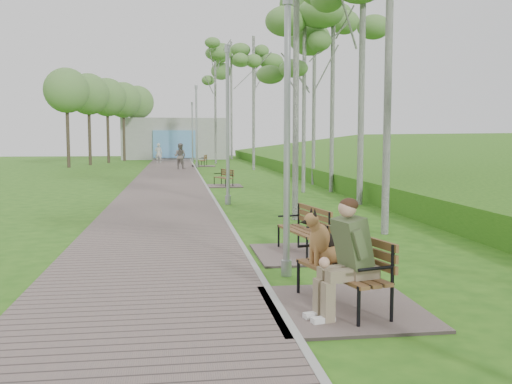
# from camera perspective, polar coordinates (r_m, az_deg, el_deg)

# --- Properties ---
(ground) EXTENTS (120.00, 120.00, 0.00)m
(ground) POSITION_cam_1_polar(r_m,az_deg,el_deg) (6.98, 3.38, -13.32)
(ground) COLOR #285C15
(ground) RESTS_ON ground
(walkway) EXTENTS (3.50, 67.00, 0.04)m
(walkway) POSITION_cam_1_polar(r_m,az_deg,el_deg) (28.06, -8.82, 0.97)
(walkway) COLOR #6D5C58
(walkway) RESTS_ON ground
(kerb) EXTENTS (0.10, 67.00, 0.05)m
(kerb) POSITION_cam_1_polar(r_m,az_deg,el_deg) (28.09, -5.25, 1.02)
(kerb) COLOR #999993
(kerb) RESTS_ON ground
(embankment) EXTENTS (14.00, 70.00, 1.60)m
(embankment) POSITION_cam_1_polar(r_m,az_deg,el_deg) (29.71, 18.69, 0.95)
(embankment) COLOR #4D8B21
(embankment) RESTS_ON ground
(building_north) EXTENTS (10.00, 5.20, 4.00)m
(building_north) POSITION_cam_1_polar(r_m,az_deg,el_deg) (57.44, -8.17, 5.29)
(building_north) COLOR #9E9E99
(building_north) RESTS_ON ground
(bench_main) EXTENTS (2.00, 2.22, 1.74)m
(bench_main) POSITION_cam_1_polar(r_m,az_deg,el_deg) (7.52, 8.21, -8.04)
(bench_main) COLOR #6D5C58
(bench_main) RESTS_ON ground
(bench_second) EXTENTS (1.85, 2.06, 1.14)m
(bench_second) POSITION_cam_1_polar(r_m,az_deg,el_deg) (10.94, 4.69, -5.20)
(bench_second) COLOR #6D5C58
(bench_second) RESTS_ON ground
(bench_third) EXTENTS (1.55, 1.72, 0.95)m
(bench_third) POSITION_cam_1_polar(r_m,az_deg,el_deg) (25.76, -3.27, 0.95)
(bench_third) COLOR #6D5C58
(bench_third) RESTS_ON ground
(bench_far) EXTENTS (1.74, 1.94, 1.07)m
(bench_far) POSITION_cam_1_polar(r_m,az_deg,el_deg) (42.94, -5.34, 2.84)
(bench_far) COLOR #6D5C58
(bench_far) RESTS_ON ground
(lamp_post_near) EXTENTS (0.17, 0.17, 4.50)m
(lamp_post_near) POSITION_cam_1_polar(r_m,az_deg,el_deg) (9.08, 3.11, 4.62)
(lamp_post_near) COLOR #999BA0
(lamp_post_near) RESTS_ON ground
(lamp_post_second) EXTENTS (0.20, 0.20, 5.20)m
(lamp_post_second) POSITION_cam_1_polar(r_m,az_deg,el_deg) (18.76, -2.85, 6.12)
(lamp_post_second) COLOR #999BA0
(lamp_post_second) RESTS_ON ground
(lamp_post_third) EXTENTS (0.23, 0.23, 5.88)m
(lamp_post_third) POSITION_cam_1_polar(r_m,az_deg,el_deg) (41.38, -5.97, 6.26)
(lamp_post_third) COLOR #999BA0
(lamp_post_third) RESTS_ON ground
(lamp_post_far) EXTENTS (0.20, 0.20, 5.20)m
(lamp_post_far) POSITION_cam_1_polar(r_m,az_deg,el_deg) (50.32, -6.38, 5.77)
(lamp_post_far) COLOR #999BA0
(lamp_post_far) RESTS_ON ground
(pedestrian_near) EXTENTS (0.67, 0.50, 1.67)m
(pedestrian_near) POSITION_cam_1_polar(r_m,az_deg,el_deg) (48.17, -9.71, 3.84)
(pedestrian_near) COLOR silver
(pedestrian_near) RESTS_ON ground
(pedestrian_far) EXTENTS (1.06, 0.97, 1.78)m
(pedestrian_far) POSITION_cam_1_polar(r_m,az_deg,el_deg) (39.23, -7.60, 3.56)
(pedestrian_far) COLOR gray
(pedestrian_far) RESTS_ON ground
(birch_mid_c) EXTENTS (2.47, 2.47, 7.38)m
(birch_mid_c) POSITION_cam_1_polar(r_m,az_deg,el_deg) (23.18, 4.87, 14.35)
(birch_mid_c) COLOR silver
(birch_mid_c) RESTS_ON ground
(birch_far_a) EXTENTS (2.40, 2.40, 8.44)m
(birch_far_a) POSITION_cam_1_polar(r_m,az_deg,el_deg) (27.11, 5.88, 14.85)
(birch_far_a) COLOR silver
(birch_far_a) RESTS_ON ground
(birch_far_b) EXTENTS (2.55, 2.55, 9.18)m
(birch_far_b) POSITION_cam_1_polar(r_m,az_deg,el_deg) (38.61, -0.24, 12.97)
(birch_far_b) COLOR silver
(birch_far_b) RESTS_ON ground
(birch_distant_a) EXTENTS (2.79, 2.79, 10.40)m
(birch_distant_a) POSITION_cam_1_polar(r_m,az_deg,el_deg) (47.27, -4.11, 12.77)
(birch_distant_a) COLOR silver
(birch_distant_a) RESTS_ON ground
(birch_distant_b) EXTENTS (2.94, 2.94, 11.82)m
(birch_distant_b) POSITION_cam_1_polar(r_m,az_deg,el_deg) (56.69, -2.49, 12.73)
(birch_distant_b) COLOR silver
(birch_distant_b) RESTS_ON ground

